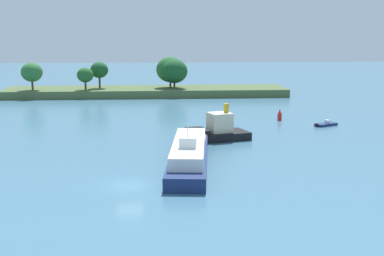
{
  "coord_description": "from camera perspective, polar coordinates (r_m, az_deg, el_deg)",
  "views": [
    {
      "loc": [
        2.34,
        -49.95,
        14.63
      ],
      "look_at": [
        7.72,
        23.89,
        1.2
      ],
      "focal_mm": 50.52,
      "sensor_mm": 36.0,
      "label": 1
    }
  ],
  "objects": [
    {
      "name": "white_riverboat",
      "position": [
        58.99,
        -0.33,
        -2.8
      ],
      "size": [
        6.15,
        21.14,
        5.22
      ],
      "color": "navy",
      "rests_on": "ground"
    },
    {
      "name": "channel_buoy_red",
      "position": [
        89.95,
        9.24,
        1.31
      ],
      "size": [
        0.7,
        0.7,
        1.9
      ],
      "color": "red",
      "rests_on": "ground"
    },
    {
      "name": "ground_plane",
      "position": [
        52.1,
        -6.61,
        -6.09
      ],
      "size": [
        400.0,
        400.0,
        0.0
      ],
      "primitive_type": "plane",
      "color": "teal"
    },
    {
      "name": "treeline_island",
      "position": [
        123.23,
        -5.08,
        4.5
      ],
      "size": [
        63.36,
        13.14,
        8.7
      ],
      "color": "#4C6038",
      "rests_on": "ground"
    },
    {
      "name": "tugboat",
      "position": [
        72.99,
        2.63,
        -0.31
      ],
      "size": [
        9.1,
        6.45,
        4.88
      ],
      "color": "black",
      "rests_on": "ground"
    },
    {
      "name": "fishing_skiff",
      "position": [
        86.38,
        13.95,
        0.38
      ],
      "size": [
        3.92,
        3.0,
        0.9
      ],
      "color": "navy",
      "rests_on": "ground"
    }
  ]
}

